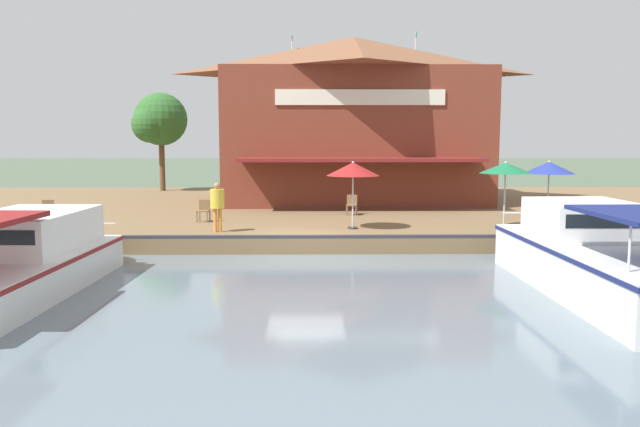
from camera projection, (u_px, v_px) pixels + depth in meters
The scene contains 17 objects.
ground_plane at pixel (306, 257), 20.21m from camera, with size 220.00×220.00×0.00m, color #4C5B47.
quay_deck at pixel (308, 210), 31.09m from camera, with size 22.00×56.00×0.60m, color brown.
quay_edge_fender at pixel (306, 237), 20.23m from camera, with size 0.20×50.40×0.10m, color #2D2D33.
waterfront_restaurant at pixel (353, 118), 32.79m from camera, with size 11.10×13.48×8.73m.
patio_umbrella_mid_patio_right at pixel (549, 168), 25.03m from camera, with size 2.00×2.00×2.34m.
patio_umbrella_back_row at pixel (506, 168), 22.23m from camera, with size 1.84×1.84×2.41m.
patio_umbrella_mid_patio_left at pixel (353, 169), 22.13m from camera, with size 1.90×1.90×2.42m.
cafe_chair_far_corner_seat at pixel (47, 210), 24.20m from camera, with size 0.47×0.47×0.85m.
cafe_chair_beside_entrance at pixel (204, 210), 24.27m from camera, with size 0.48×0.48×0.85m.
cafe_chair_facing_river at pixel (47, 215), 22.51m from camera, with size 0.57×0.57×0.85m.
cafe_chair_mid_patio at pixel (352, 204), 26.51m from camera, with size 0.50×0.50×0.85m.
person_near_entrance at pixel (217, 201), 21.45m from camera, with size 0.49×0.49×1.72m.
motorboat_far_downstream at pixel (589, 256), 15.74m from camera, with size 9.44×3.01×2.22m.
motorboat_nearest_quay at pixel (23, 260), 15.52m from camera, with size 9.25×3.33×2.09m.
mooring_post at pixel (2, 226), 20.31m from camera, with size 0.22×0.22×0.77m.
tree_behind_restaurant at pixel (158, 121), 38.59m from camera, with size 3.43×3.27×6.09m.
tree_downstream_bank at pixel (365, 116), 36.48m from camera, with size 4.09×3.90×6.62m.
Camera 1 is at (19.91, 0.20, 3.77)m, focal length 35.00 mm.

